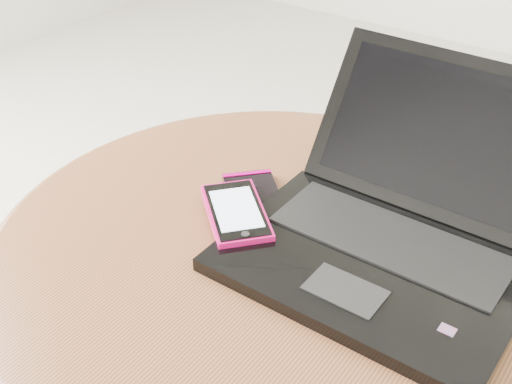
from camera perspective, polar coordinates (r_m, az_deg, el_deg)
The scene contains 4 objects.
table at distance 0.87m, azimuth 1.43°, elevation -10.25°, with size 0.69×0.69×0.55m.
laptop at distance 0.77m, azimuth 11.62°, elevation -2.87°, with size 0.33×0.34×0.18m.
phone_black at distance 0.85m, azimuth -0.08°, elevation -0.74°, with size 0.14×0.13×0.01m.
phone_pink at distance 0.81m, azimuth -1.70°, elevation -1.83°, with size 0.14×0.13×0.01m.
Camera 1 is at (0.27, -0.62, 1.04)m, focal length 46.99 mm.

